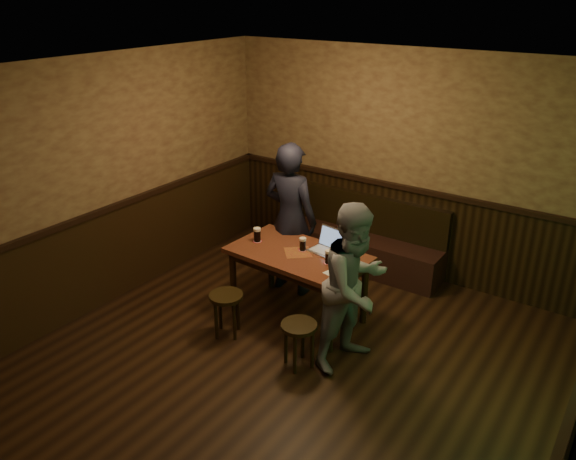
{
  "coord_description": "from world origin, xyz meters",
  "views": [
    {
      "loc": [
        2.54,
        -3.29,
        3.44
      ],
      "look_at": [
        -0.51,
        1.15,
        1.08
      ],
      "focal_mm": 35.0,
      "sensor_mm": 36.0,
      "label": 1
    }
  ],
  "objects_px": {
    "bench": "(361,244)",
    "pint_mid": "(303,244)",
    "stool_left": "(226,303)",
    "person_grey": "(355,286)",
    "pint_left": "(257,235)",
    "laptop": "(328,246)",
    "pint_right": "(328,257)",
    "pub_table": "(298,261)",
    "stool_right": "(299,332)",
    "person_suit": "(290,219)"
  },
  "relations": [
    {
      "from": "stool_right",
      "to": "pint_left",
      "type": "xyz_separation_m",
      "value": [
        -1.05,
        0.73,
        0.5
      ]
    },
    {
      "from": "stool_left",
      "to": "person_grey",
      "type": "relative_size",
      "value": 0.29
    },
    {
      "from": "pint_left",
      "to": "person_grey",
      "type": "xyz_separation_m",
      "value": [
        1.43,
        -0.35,
        -0.04
      ]
    },
    {
      "from": "laptop",
      "to": "pint_mid",
      "type": "bearing_deg",
      "value": -139.56
    },
    {
      "from": "pint_mid",
      "to": "stool_right",
      "type": "bearing_deg",
      "value": -58.74
    },
    {
      "from": "stool_right",
      "to": "laptop",
      "type": "bearing_deg",
      "value": 105.2
    },
    {
      "from": "pint_mid",
      "to": "pint_right",
      "type": "bearing_deg",
      "value": -15.25
    },
    {
      "from": "pint_right",
      "to": "laptop",
      "type": "height_order",
      "value": "laptop"
    },
    {
      "from": "laptop",
      "to": "stool_left",
      "type": "bearing_deg",
      "value": -115.93
    },
    {
      "from": "pint_left",
      "to": "pint_mid",
      "type": "bearing_deg",
      "value": 9.74
    },
    {
      "from": "bench",
      "to": "pub_table",
      "type": "height_order",
      "value": "bench"
    },
    {
      "from": "bench",
      "to": "pint_mid",
      "type": "xyz_separation_m",
      "value": [
        0.01,
        -1.42,
        0.56
      ]
    },
    {
      "from": "laptop",
      "to": "person_suit",
      "type": "height_order",
      "value": "person_suit"
    },
    {
      "from": "stool_left",
      "to": "stool_right",
      "type": "relative_size",
      "value": 1.02
    },
    {
      "from": "pint_left",
      "to": "laptop",
      "type": "bearing_deg",
      "value": 16.86
    },
    {
      "from": "stool_left",
      "to": "pint_mid",
      "type": "bearing_deg",
      "value": 61.91
    },
    {
      "from": "pub_table",
      "to": "stool_left",
      "type": "distance_m",
      "value": 0.89
    },
    {
      "from": "stool_left",
      "to": "pint_left",
      "type": "distance_m",
      "value": 0.87
    },
    {
      "from": "pint_left",
      "to": "person_suit",
      "type": "xyz_separation_m",
      "value": [
        0.12,
        0.49,
        0.05
      ]
    },
    {
      "from": "pint_left",
      "to": "laptop",
      "type": "distance_m",
      "value": 0.82
    },
    {
      "from": "stool_left",
      "to": "pint_right",
      "type": "height_order",
      "value": "pint_right"
    },
    {
      "from": "pint_mid",
      "to": "pint_right",
      "type": "distance_m",
      "value": 0.4
    },
    {
      "from": "stool_right",
      "to": "pint_right",
      "type": "height_order",
      "value": "pint_right"
    },
    {
      "from": "bench",
      "to": "person_grey",
      "type": "bearing_deg",
      "value": -64.45
    },
    {
      "from": "pub_table",
      "to": "pint_mid",
      "type": "relative_size",
      "value": 10.21
    },
    {
      "from": "pint_right",
      "to": "person_grey",
      "type": "height_order",
      "value": "person_grey"
    },
    {
      "from": "laptop",
      "to": "pint_left",
      "type": "bearing_deg",
      "value": -153.97
    },
    {
      "from": "stool_left",
      "to": "pint_left",
      "type": "bearing_deg",
      "value": 99.65
    },
    {
      "from": "bench",
      "to": "laptop",
      "type": "relative_size",
      "value": 5.73
    },
    {
      "from": "person_suit",
      "to": "stool_left",
      "type": "bearing_deg",
      "value": 87.31
    },
    {
      "from": "pint_mid",
      "to": "person_grey",
      "type": "relative_size",
      "value": 0.09
    },
    {
      "from": "bench",
      "to": "pint_mid",
      "type": "relative_size",
      "value": 14.76
    },
    {
      "from": "bench",
      "to": "stool_right",
      "type": "relative_size",
      "value": 4.64
    },
    {
      "from": "bench",
      "to": "stool_left",
      "type": "bearing_deg",
      "value": -100.56
    },
    {
      "from": "pub_table",
      "to": "stool_left",
      "type": "height_order",
      "value": "pub_table"
    },
    {
      "from": "pub_table",
      "to": "stool_right",
      "type": "height_order",
      "value": "pub_table"
    },
    {
      "from": "pub_table",
      "to": "person_suit",
      "type": "distance_m",
      "value": 0.67
    },
    {
      "from": "laptop",
      "to": "pub_table",
      "type": "bearing_deg",
      "value": -129.48
    },
    {
      "from": "stool_right",
      "to": "pint_left",
      "type": "bearing_deg",
      "value": 145.2
    },
    {
      "from": "pub_table",
      "to": "pint_right",
      "type": "xyz_separation_m",
      "value": [
        0.4,
        -0.03,
        0.18
      ]
    },
    {
      "from": "stool_right",
      "to": "laptop",
      "type": "xyz_separation_m",
      "value": [
        -0.26,
        0.96,
        0.48
      ]
    },
    {
      "from": "laptop",
      "to": "person_grey",
      "type": "xyz_separation_m",
      "value": [
        0.64,
        -0.58,
        -0.02
      ]
    },
    {
      "from": "stool_left",
      "to": "stool_right",
      "type": "height_order",
      "value": "stool_left"
    },
    {
      "from": "bench",
      "to": "pint_left",
      "type": "xyz_separation_m",
      "value": [
        -0.53,
        -1.52,
        0.56
      ]
    },
    {
      "from": "pub_table",
      "to": "stool_left",
      "type": "bearing_deg",
      "value": -116.77
    },
    {
      "from": "person_grey",
      "to": "pint_left",
      "type": "bearing_deg",
      "value": 90.03
    },
    {
      "from": "pint_left",
      "to": "pint_mid",
      "type": "height_order",
      "value": "pint_left"
    },
    {
      "from": "pub_table",
      "to": "stool_right",
      "type": "relative_size",
      "value": 3.21
    },
    {
      "from": "laptop",
      "to": "pint_right",
      "type": "bearing_deg",
      "value": -49.78
    },
    {
      "from": "stool_right",
      "to": "person_suit",
      "type": "height_order",
      "value": "person_suit"
    }
  ]
}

